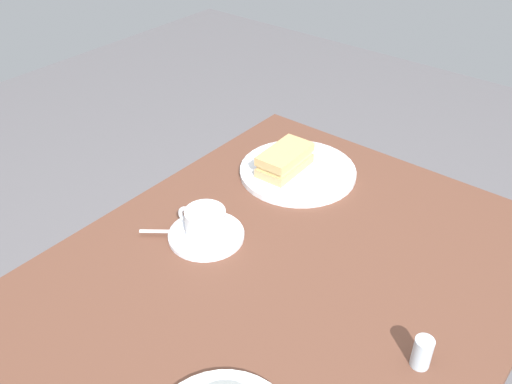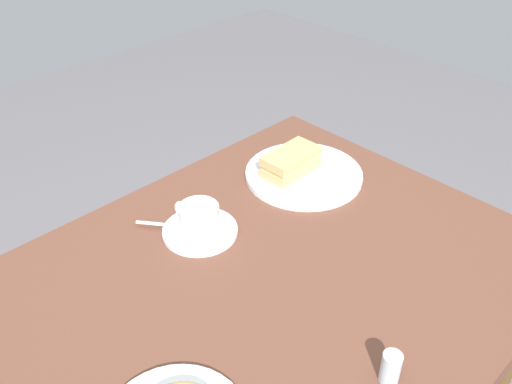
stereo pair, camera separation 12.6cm
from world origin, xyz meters
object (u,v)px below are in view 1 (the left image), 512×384
Objects in this scene: coffee_saucer at (207,234)px; salt_shaker at (422,353)px; coffee_cup at (206,221)px; sandwich_front at (285,160)px; spoon at (170,231)px; dining_table at (278,312)px; sandwich_plate at (298,171)px.

coffee_saucer is 2.75× the size of salt_shaker.
coffee_cup is at bearing 101.64° from coffee_saucer.
sandwich_front is 0.30m from coffee_cup.
spoon is 1.45× the size of salt_shaker.
salt_shaker reaches higher than spoon.
coffee_cup is (0.00, 0.20, 0.14)m from dining_table.
dining_table is at bearing -90.79° from coffee_cup.
sandwich_plate is 1.93× the size of sandwich_front.
salt_shaker reaches higher than dining_table.
sandwich_front reaches higher than dining_table.
salt_shaker is at bearing -122.02° from sandwich_front.
coffee_cup is (-0.32, 0.01, 0.03)m from sandwich_plate.
sandwich_front is (0.30, 0.21, 0.14)m from dining_table.
coffee_cup reaches higher than spoon.
coffee_cup is at bearing -51.83° from spoon.
sandwich_plate is at bearing -1.82° from coffee_saucer.
coffee_saucer is at bearing 87.38° from salt_shaker.
salt_shaker is (-0.32, -0.51, -0.01)m from sandwich_front.
sandwich_plate is at bearing -49.92° from sandwich_front.
coffee_saucer reaches higher than dining_table.
sandwich_front is 0.92× the size of coffee_saucer.
coffee_saucer is 1.89× the size of spoon.
spoon is 0.56m from salt_shaker.
coffee_cup reaches higher than dining_table.
dining_table is 0.22m from coffee_saucer.
salt_shaker is (-0.02, -0.50, -0.01)m from coffee_cup.
salt_shaker is (-0.02, -0.30, 0.13)m from dining_table.
sandwich_front reaches higher than coffee_saucer.
sandwich_front and coffee_cup have the same top height.
sandwich_front is 0.60m from salt_shaker.
sandwich_front is 0.35m from spoon.
dining_table is 0.38m from sandwich_plate.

